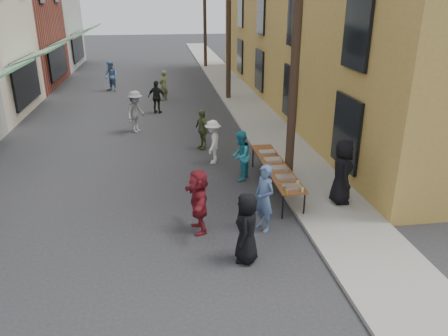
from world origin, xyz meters
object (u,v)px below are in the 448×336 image
object	(u,v)px
utility_pole_near	(297,34)
serving_table	(276,167)
utility_pole_far	(205,9)
utility_pole_mid	(229,15)
server	(342,171)
catering_tray_sausage	(292,187)
guest_front_c	(240,156)
guest_front_a	(247,228)

from	to	relation	value
utility_pole_near	serving_table	size ratio (longest dim) A/B	2.25
utility_pole_near	utility_pole_far	distance (m)	24.00
utility_pole_mid	utility_pole_far	world-z (taller)	same
utility_pole_far	serving_table	size ratio (longest dim) A/B	2.25
serving_table	server	xyz separation A→B (m)	(1.50, -1.32, 0.30)
serving_table	catering_tray_sausage	bearing A→B (deg)	-90.00
utility_pole_far	guest_front_c	world-z (taller)	utility_pole_far
catering_tray_sausage	guest_front_a	size ratio (longest dim) A/B	0.31
utility_pole_near	utility_pole_mid	bearing A→B (deg)	90.00
utility_pole_far	catering_tray_sausage	bearing A→B (deg)	-91.10
utility_pole_near	catering_tray_sausage	bearing A→B (deg)	-104.34
guest_front_a	utility_pole_far	bearing A→B (deg)	-166.01
utility_pole_mid	server	xyz separation A→B (m)	(1.00, -13.63, -3.49)
utility_pole_mid	catering_tray_sausage	world-z (taller)	utility_pole_mid
catering_tray_sausage	guest_front_c	world-z (taller)	guest_front_c
utility_pole_near	server	world-z (taller)	utility_pole_near
utility_pole_mid	utility_pole_far	size ratio (longest dim) A/B	1.00
utility_pole_near	guest_front_a	distance (m)	5.79
utility_pole_mid	catering_tray_sausage	bearing A→B (deg)	-92.05
utility_pole_mid	server	size ratio (longest dim) A/B	4.94
utility_pole_near	catering_tray_sausage	size ratio (longest dim) A/B	18.00
serving_table	server	world-z (taller)	server
catering_tray_sausage	server	world-z (taller)	server
catering_tray_sausage	guest_front_c	xyz separation A→B (m)	(-0.92, 2.51, 0.01)
utility_pole_mid	serving_table	bearing A→B (deg)	-92.33
utility_pole_far	catering_tray_sausage	distance (m)	26.22
guest_front_c	utility_pole_far	bearing A→B (deg)	-158.57
serving_table	catering_tray_sausage	world-z (taller)	catering_tray_sausage
serving_table	server	distance (m)	2.02
utility_pole_far	server	bearing A→B (deg)	-87.77
serving_table	guest_front_c	distance (m)	1.26
utility_pole_mid	guest_front_a	size ratio (longest dim) A/B	5.61
guest_front_a	guest_front_c	world-z (taller)	guest_front_a
utility_pole_mid	server	distance (m)	14.10
utility_pole_far	guest_front_a	xyz separation A→B (m)	(-2.10, -27.93, -3.70)
guest_front_a	guest_front_c	distance (m)	4.54
guest_front_a	serving_table	bearing A→B (deg)	174.49
utility_pole_near	utility_pole_mid	xyz separation A→B (m)	(0.00, 12.00, 0.00)
guest_front_a	utility_pole_mid	bearing A→B (deg)	-169.22
utility_pole_near	guest_front_c	bearing A→B (deg)	158.60
utility_pole_near	guest_front_a	size ratio (longest dim) A/B	5.61
utility_pole_near	catering_tray_sausage	distance (m)	4.22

